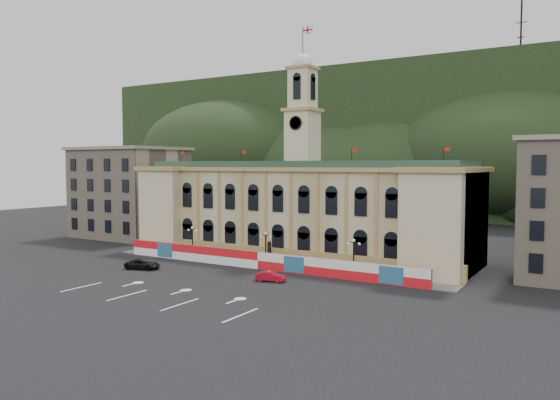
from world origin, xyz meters
The scene contains 13 objects.
ground centered at (0.00, 0.00, 0.00)m, with size 260.00×260.00×0.00m, color black.
lane_markings centered at (0.00, -5.00, 0.00)m, with size 26.00×10.00×0.02m, color white, non-canonical shape.
hill_ridge centered at (0.03, 121.99, 19.48)m, with size 230.00×80.00×64.00m.
city_hall centered at (0.00, 27.63, 7.85)m, with size 56.20×17.60×37.10m.
side_building_left centered at (-43.00, 30.93, 9.33)m, with size 21.00×17.00×18.60m.
hoarding_fence centered at (0.06, 15.07, 1.25)m, with size 50.00×0.44×2.50m.
pavement centered at (0.00, 17.75, 0.08)m, with size 56.00×5.50×0.16m, color slate.
statue centered at (0.00, 18.00, 1.19)m, with size 1.40×1.40×3.72m.
lamp_left centered at (-14.00, 17.00, 3.07)m, with size 1.96×0.44×5.15m.
lamp_center centered at (0.00, 17.00, 3.07)m, with size 1.96×0.44×5.15m.
lamp_right centered at (14.00, 17.00, 3.07)m, with size 1.96×0.44×5.15m.
red_sedan centered at (6.02, 8.95, 0.65)m, with size 4.13×2.17×1.30m, color #AB0C1D.
black_suv centered at (-14.16, 6.27, 0.70)m, with size 5.52×3.69×1.41m, color black.
Camera 1 is at (43.35, -49.50, 15.00)m, focal length 35.00 mm.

